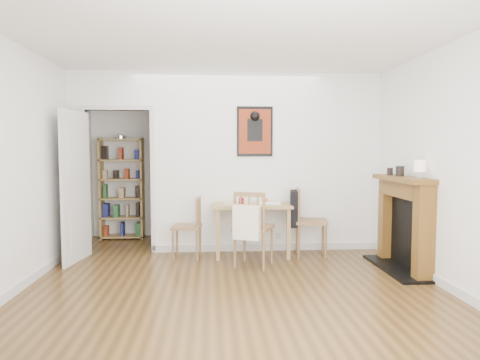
{
  "coord_description": "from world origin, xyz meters",
  "views": [
    {
      "loc": [
        -0.24,
        -4.84,
        1.48
      ],
      "look_at": [
        0.13,
        0.6,
        1.1
      ],
      "focal_mm": 32.0,
      "sensor_mm": 36.0,
      "label": 1
    }
  ],
  "objects": [
    {
      "name": "ground",
      "position": [
        0.0,
        0.0,
        0.0
      ],
      "size": [
        5.2,
        5.2,
        0.0
      ],
      "primitive_type": "plane",
      "color": "brown",
      "rests_on": "ground"
    },
    {
      "name": "room_shell",
      "position": [
        0.1,
        1.34,
        1.3
      ],
      "size": [
        5.2,
        5.2,
        5.2
      ],
      "color": "white",
      "rests_on": "ground"
    },
    {
      "name": "dining_table",
      "position": [
        0.33,
        1.1,
        0.64
      ],
      "size": [
        1.07,
        0.68,
        0.73
      ],
      "color": "#A5894D",
      "rests_on": "ground"
    },
    {
      "name": "chair_left",
      "position": [
        -0.57,
        1.01,
        0.42
      ],
      "size": [
        0.46,
        0.46,
        0.85
      ],
      "color": "brown",
      "rests_on": "ground"
    },
    {
      "name": "chair_right",
      "position": [
        1.14,
        1.0,
        0.49
      ],
      "size": [
        0.6,
        0.54,
        0.95
      ],
      "color": "brown",
      "rests_on": "ground"
    },
    {
      "name": "chair_front",
      "position": [
        0.3,
        0.51,
        0.49
      ],
      "size": [
        0.64,
        0.67,
        0.97
      ],
      "color": "brown",
      "rests_on": "ground"
    },
    {
      "name": "bookshelf",
      "position": [
        -1.72,
        2.4,
        0.83
      ],
      "size": [
        0.71,
        0.28,
        1.69
      ],
      "color": "#A5894D",
      "rests_on": "ground"
    },
    {
      "name": "fireplace",
      "position": [
        2.16,
        0.25,
        0.62
      ],
      "size": [
        0.45,
        1.25,
        1.16
      ],
      "color": "brown",
      "rests_on": "ground"
    },
    {
      "name": "red_glass",
      "position": [
        0.18,
        1.06,
        0.78
      ],
      "size": [
        0.07,
        0.07,
        0.09
      ],
      "primitive_type": "cylinder",
      "color": "maroon",
      "rests_on": "dining_table"
    },
    {
      "name": "orange_fruit",
      "position": [
        0.53,
        1.17,
        0.77
      ],
      "size": [
        0.07,
        0.07,
        0.07
      ],
      "primitive_type": "sphere",
      "color": "#D74B0B",
      "rests_on": "dining_table"
    },
    {
      "name": "placemat",
      "position": [
        0.14,
        1.12,
        0.73
      ],
      "size": [
        0.44,
        0.37,
        0.0
      ],
      "primitive_type": "cube",
      "rotation": [
        0.0,
        0.0,
        -0.2
      ],
      "color": "beige",
      "rests_on": "dining_table"
    },
    {
      "name": "notebook",
      "position": [
        0.59,
        1.1,
        0.74
      ],
      "size": [
        0.35,
        0.29,
        0.02
      ],
      "primitive_type": "cube",
      "rotation": [
        0.0,
        0.0,
        -0.23
      ],
      "color": "white",
      "rests_on": "dining_table"
    },
    {
      "name": "mantel_lamp",
      "position": [
        2.14,
        -0.12,
        1.29
      ],
      "size": [
        0.13,
        0.13,
        0.21
      ],
      "color": "silver",
      "rests_on": "fireplace"
    },
    {
      "name": "ceramic_jar_a",
      "position": [
        2.11,
        0.32,
        1.22
      ],
      "size": [
        0.1,
        0.1,
        0.13
      ],
      "primitive_type": "cylinder",
      "color": "black",
      "rests_on": "fireplace"
    },
    {
      "name": "ceramic_jar_b",
      "position": [
        2.07,
        0.52,
        1.21
      ],
      "size": [
        0.08,
        0.08,
        0.09
      ],
      "primitive_type": "cylinder",
      "color": "black",
      "rests_on": "fireplace"
    }
  ]
}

